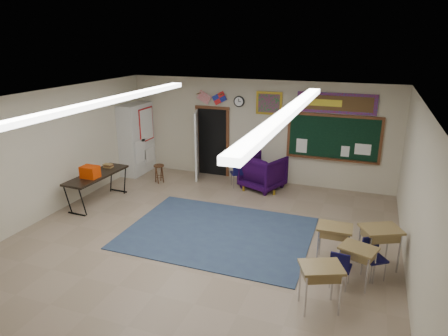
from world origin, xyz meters
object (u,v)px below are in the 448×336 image
(wingback_armchair, at_px, (263,172))
(wooden_stool, at_px, (159,173))
(student_desk_front_left, at_px, (334,242))
(student_desk_front_right, at_px, (379,246))
(folding_table, at_px, (98,187))

(wingback_armchair, bearing_deg, wooden_stool, 33.61)
(student_desk_front_left, distance_m, wooden_stool, 6.01)
(student_desk_front_right, height_order, folding_table, folding_table)
(student_desk_front_left, height_order, folding_table, folding_table)
(student_desk_front_right, bearing_deg, wooden_stool, 129.22)
(wooden_stool, bearing_deg, student_desk_front_left, -27.66)
(wingback_armchair, xyz_separation_m, student_desk_front_right, (3.11, -3.31, -0.02))
(student_desk_front_right, xyz_separation_m, folding_table, (-6.86, 0.78, -0.03))
(student_desk_front_left, relative_size, student_desk_front_right, 0.91)
(folding_table, height_order, wooden_stool, folding_table)
(wooden_stool, bearing_deg, student_desk_front_right, -23.69)
(student_desk_front_left, distance_m, student_desk_front_right, 0.81)
(student_desk_front_right, height_order, wooden_stool, student_desk_front_right)
(wingback_armchair, distance_m, folding_table, 4.53)
(wingback_armchair, height_order, wooden_stool, wingback_armchair)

